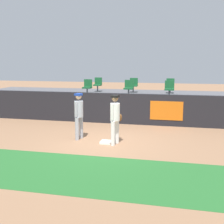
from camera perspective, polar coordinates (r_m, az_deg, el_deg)
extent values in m
plane|color=#936B4C|center=(10.87, -1.53, -5.96)|extent=(60.00, 60.00, 0.00)
cube|color=#26662B|center=(8.11, -6.98, -11.71)|extent=(18.00, 2.80, 0.01)
cube|color=white|center=(10.71, -1.19, -5.98)|extent=(0.40, 0.40, 0.08)
cylinder|color=white|center=(10.61, 0.99, -3.88)|extent=(0.15, 0.15, 0.89)
cylinder|color=white|center=(10.33, 0.18, -4.26)|extent=(0.15, 0.15, 0.89)
cylinder|color=white|center=(10.31, 0.60, 0.02)|extent=(0.42, 0.42, 0.63)
sphere|color=#8C6647|center=(10.23, 0.60, 2.73)|extent=(0.23, 0.23, 0.23)
cube|color=black|center=(10.22, 0.60, 3.15)|extent=(0.30, 0.30, 0.08)
cylinder|color=white|center=(10.49, 1.12, 0.31)|extent=(0.09, 0.09, 0.59)
cylinder|color=white|center=(10.12, 0.06, -0.05)|extent=(0.09, 0.09, 0.59)
ellipsoid|color=brown|center=(10.49, 1.61, -1.10)|extent=(0.17, 0.22, 0.28)
cylinder|color=#9EA3AD|center=(11.38, -6.12, -3.00)|extent=(0.15, 0.15, 0.88)
cylinder|color=#9EA3AD|center=(11.11, -6.94, -3.34)|extent=(0.15, 0.15, 0.88)
cylinder|color=#9EA3AD|center=(11.10, -6.60, 0.60)|extent=(0.40, 0.40, 0.62)
sphere|color=tan|center=(11.03, -6.65, 3.09)|extent=(0.23, 0.23, 0.23)
cube|color=#193899|center=(11.02, -6.66, 3.47)|extent=(0.28, 0.28, 0.08)
cylinder|color=#9EA3AD|center=(11.27, -6.08, 0.86)|extent=(0.09, 0.09, 0.58)
cylinder|color=#9EA3AD|center=(10.92, -7.15, 0.54)|extent=(0.09, 0.09, 0.58)
cube|color=black|center=(13.90, 1.86, 0.68)|extent=(18.00, 0.24, 1.47)
cube|color=orange|center=(13.54, 10.73, 0.26)|extent=(1.50, 0.02, 0.88)
cube|color=#59595E|center=(16.42, 3.56, 1.61)|extent=(18.00, 4.80, 1.18)
cylinder|color=#4C4C51|center=(14.93, 11.26, 3.66)|extent=(0.08, 0.08, 0.40)
cube|color=#19592D|center=(14.91, 11.29, 4.42)|extent=(0.48, 0.44, 0.08)
cube|color=#19592D|center=(15.08, 11.34, 5.39)|extent=(0.48, 0.06, 0.40)
cylinder|color=#4C4C51|center=(17.35, -2.88, 4.71)|extent=(0.08, 0.08, 0.40)
cube|color=#19592D|center=(17.34, -2.88, 5.37)|extent=(0.45, 0.44, 0.08)
cube|color=#19592D|center=(17.50, -2.72, 6.20)|extent=(0.45, 0.06, 0.40)
cylinder|color=#4C4C51|center=(15.66, -4.95, 4.10)|extent=(0.08, 0.08, 0.40)
cube|color=#19592D|center=(15.64, -4.96, 4.83)|extent=(0.45, 0.44, 0.08)
cube|color=#19592D|center=(15.80, -4.76, 5.76)|extent=(0.45, 0.06, 0.40)
cylinder|color=#4C4C51|center=(15.13, 3.30, 3.91)|extent=(0.08, 0.08, 0.40)
cube|color=#19592D|center=(15.11, 3.31, 4.67)|extent=(0.47, 0.44, 0.08)
cube|color=#19592D|center=(15.28, 3.43, 5.63)|extent=(0.47, 0.06, 0.40)
cylinder|color=#4C4C51|center=(16.90, 4.24, 4.55)|extent=(0.08, 0.08, 0.40)
cube|color=#19592D|center=(16.88, 4.25, 5.23)|extent=(0.46, 0.44, 0.08)
cube|color=#19592D|center=(17.05, 4.36, 6.08)|extent=(0.46, 0.06, 0.40)
cylinder|color=#4C4C51|center=(16.72, 11.43, 4.32)|extent=(0.08, 0.08, 0.40)
cube|color=#19592D|center=(16.70, 11.46, 5.00)|extent=(0.45, 0.44, 0.08)
cube|color=#19592D|center=(16.87, 11.50, 5.87)|extent=(0.45, 0.06, 0.40)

